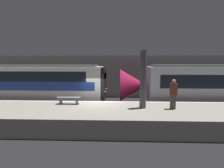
% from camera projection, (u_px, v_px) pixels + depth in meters
% --- Properties ---
extents(ground_plane, '(120.00, 120.00, 0.00)m').
position_uv_depth(ground_plane, '(99.00, 115.00, 12.17)').
color(ground_plane, black).
extents(platform, '(40.00, 3.93, 1.02)m').
position_uv_depth(platform, '(95.00, 117.00, 10.16)').
color(platform, gray).
rests_on(platform, ground).
extents(station_rear_barrier, '(50.00, 0.15, 4.36)m').
position_uv_depth(station_rear_barrier, '(106.00, 77.00, 18.36)').
color(station_rear_barrier, '#9E998E').
rests_on(station_rear_barrier, ground).
extents(support_pillar_near, '(0.38, 0.38, 3.38)m').
position_uv_depth(support_pillar_near, '(143.00, 79.00, 10.10)').
color(support_pillar_near, '#47474C').
rests_on(support_pillar_near, platform).
extents(person_waiting, '(0.38, 0.24, 1.72)m').
position_uv_depth(person_waiting, '(173.00, 93.00, 9.96)').
color(person_waiting, '#473D33').
rests_on(person_waiting, platform).
extents(platform_bench, '(1.50, 0.40, 0.45)m').
position_uv_depth(platform_bench, '(69.00, 99.00, 11.22)').
color(platform_bench, slate).
rests_on(platform_bench, platform).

